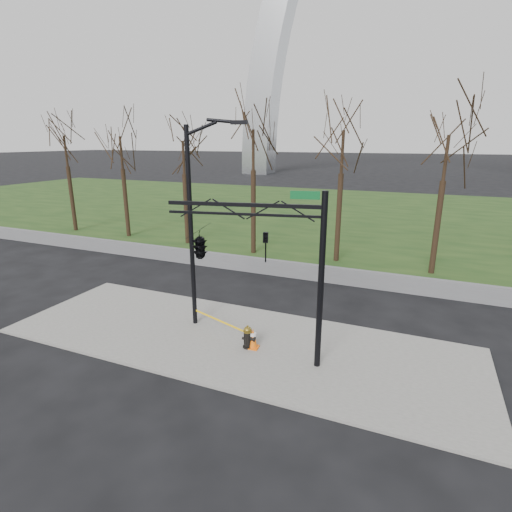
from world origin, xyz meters
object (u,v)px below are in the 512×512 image
at_px(fire_hydrant, 248,337).
at_px(street_light, 196,214).
at_px(traffic_cone, 253,338).
at_px(traffic_signal_mast, 222,245).

bearing_deg(fire_hydrant, street_light, 154.20).
bearing_deg(fire_hydrant, traffic_cone, 12.18).
relative_size(traffic_cone, street_light, 0.09).
relative_size(fire_hydrant, traffic_cone, 1.15).
xyz_separation_m(fire_hydrant, street_light, (-2.66, 1.07, 4.19)).
bearing_deg(fire_hydrant, traffic_signal_mast, -125.65).
xyz_separation_m(street_light, traffic_signal_mast, (2.13, -1.92, -0.55)).
xyz_separation_m(traffic_cone, street_light, (-2.84, 1.02, 4.21)).
xyz_separation_m(traffic_cone, traffic_signal_mast, (-0.70, -0.89, 3.66)).
relative_size(fire_hydrant, traffic_signal_mast, 0.15).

